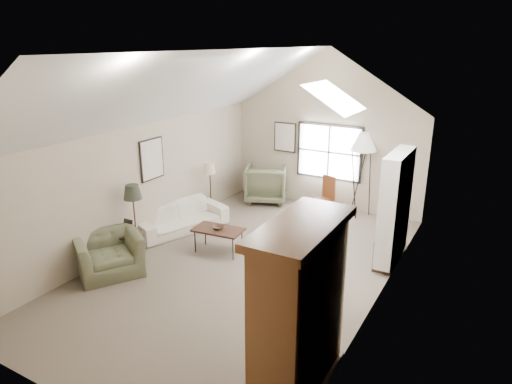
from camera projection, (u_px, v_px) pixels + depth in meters
The scene contains 18 objects.
room_shell at pixel (244, 98), 7.73m from camera, with size 5.01×8.01×4.00m.
window at pixel (329, 152), 11.51m from camera, with size 1.72×0.08×1.42m, color black.
skylight at pixel (336, 96), 7.86m from camera, with size 0.80×1.20×0.52m, color white, non-canonical shape.
wall_art at pixel (219, 148), 10.68m from camera, with size 1.97×3.71×0.88m.
armoire at pixel (299, 310), 5.40m from camera, with size 0.60×1.50×2.20m, color brown.
tv_alcove at pixel (395, 206), 8.61m from camera, with size 0.32×1.30×2.10m, color white.
media_console at pixel (390, 247), 8.88m from camera, with size 0.34×1.18×0.60m, color #382316.
tv_panel at pixel (393, 218), 8.69m from camera, with size 0.05×0.90×0.55m, color black.
sofa at pixel (180, 217), 10.34m from camera, with size 2.15×0.84×0.63m, color beige.
armchair_near at pixel (109, 254), 8.42m from camera, with size 1.15×1.01×0.75m, color #5A5C41.
armchair_far at pixel (266, 183), 12.19m from camera, with size 1.05×1.08×0.98m, color #676C4C.
coffee_table at pixel (219, 240), 9.29m from camera, with size 1.00×0.56×0.51m, color #3C2218.
bowl at pixel (218, 228), 9.20m from camera, with size 0.24×0.24×0.06m, color #311C14.
side_table at pixel (130, 245), 9.03m from camera, with size 0.54×0.54×0.54m, color #382617.
side_chair at pixel (324, 196), 11.18m from camera, with size 0.38×0.38×0.98m, color brown.
tripod_lamp at pixel (361, 175), 10.97m from camera, with size 0.61×0.61×2.11m, color silver, non-canonical shape.
dark_lamp at pixel (135, 220), 9.05m from camera, with size 0.36×0.36×1.50m, color black, non-canonical shape.
tan_lamp at pixel (210, 188), 11.21m from camera, with size 0.27×0.27×1.35m, color tan, non-canonical shape.
Camera 1 is at (4.05, -6.72, 4.13)m, focal length 32.00 mm.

